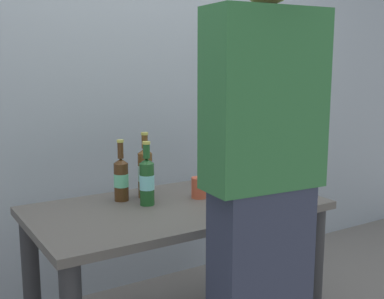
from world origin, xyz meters
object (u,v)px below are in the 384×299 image
object	(u,v)px
beer_bottle_dark	(145,172)
person_figure	(262,190)
beer_bottle_green	(121,178)
coffee_mug	(200,188)
laptop	(237,178)
beer_bottle_brown	(147,180)

from	to	relation	value
beer_bottle_dark	person_figure	world-z (taller)	person_figure
beer_bottle_green	coffee_mug	world-z (taller)	beer_bottle_green
laptop	coffee_mug	distance (m)	0.29
laptop	coffee_mug	bearing A→B (deg)	-166.74
laptop	beer_bottle_brown	bearing A→B (deg)	-175.89
person_figure	laptop	bearing A→B (deg)	58.59
laptop	coffee_mug	size ratio (longest dim) A/B	3.87
beer_bottle_dark	beer_bottle_brown	world-z (taller)	beer_bottle_dark
laptop	beer_bottle_green	bearing A→B (deg)	171.74
beer_bottle_dark	laptop	bearing A→B (deg)	-9.36
beer_bottle_brown	coffee_mug	xyz separation A→B (m)	(0.27, -0.03, -0.07)
beer_bottle_dark	beer_bottle_brown	bearing A→B (deg)	-113.00
beer_bottle_green	beer_bottle_brown	distance (m)	0.15
person_figure	coffee_mug	bearing A→B (deg)	75.82
laptop	person_figure	distance (m)	0.87
beer_bottle_dark	coffee_mug	size ratio (longest dim) A/B	2.84
laptop	person_figure	xyz separation A→B (m)	(-0.44, -0.73, 0.16)
laptop	beer_bottle_brown	size ratio (longest dim) A/B	1.47
laptop	beer_bottle_green	xyz separation A→B (m)	(-0.62, 0.09, 0.06)
coffee_mug	laptop	bearing A→B (deg)	13.26
beer_bottle_brown	laptop	bearing A→B (deg)	4.11
laptop	person_figure	bearing A→B (deg)	-121.41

